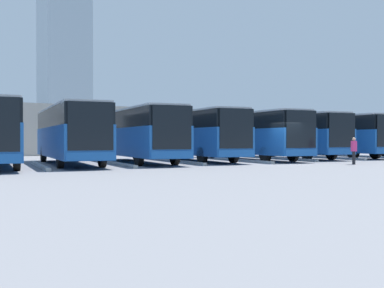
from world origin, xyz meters
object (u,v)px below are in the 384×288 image
Objects in this scene: bus_3 at (250,134)px; bus_4 at (193,134)px; bus_0 at (362,135)px; bus_1 at (331,135)px; bus_2 at (288,134)px; bus_5 at (137,133)px; pedestrian at (354,150)px; bus_6 at (70,133)px.

bus_3 is 4.45m from bus_4.
bus_0 and bus_1 have the same top height.
bus_0 is 13.21m from bus_3.
bus_5 is at bearing 9.78° from bus_2.
bus_4 is 10.69m from pedestrian.
bus_1 is at bearing 13.43° from bus_0.
bus_4 is at bearing 78.75° from pedestrian.
bus_3 is at bearing -172.97° from bus_6.
bus_5 is (17.59, -0.10, 0.00)m from bus_1.
bus_0 is at bearing -171.52° from bus_4.
bus_2 is 4.45m from bus_3.
bus_2 is 17.59m from bus_6.
bus_2 and bus_5 have the same top height.
bus_1 is at bearing 6.63° from pedestrian.
bus_0 is at bearing -168.56° from bus_3.
bus_6 is (17.59, 0.30, 0.00)m from bus_2.
bus_1 is 7.98× the size of pedestrian.
bus_1 and bus_4 have the same top height.
bus_4 is at bearing 8.38° from bus_2.
bus_1 is 1.00× the size of bus_2.
bus_3 is 8.60m from pedestrian.
bus_5 is (8.80, -0.39, 0.00)m from bus_3.
pedestrian is at bearing 45.44° from bus_0.
bus_2 and bus_4 have the same top height.
bus_5 is at bearing -171.06° from bus_6.
pedestrian is (12.19, 9.14, -1.02)m from bus_0.
bus_0 is 1.00× the size of bus_6.
bus_3 and bus_5 have the same top height.
bus_1 is at bearing -173.18° from bus_4.
bus_5 is 7.98× the size of pedestrian.
bus_2 is 1.00× the size of bus_3.
pedestrian is (7.80, 8.77, -1.02)m from bus_1.
pedestrian is at bearing 105.31° from bus_3.
bus_6 is at bearing 10.75° from bus_4.
bus_2 reaches higher than pedestrian.
bus_4 is 7.98× the size of pedestrian.
bus_6 is (26.39, 0.30, 0.00)m from bus_0.
bus_5 is at bearing 8.26° from bus_1.
bus_0 is 17.59m from bus_4.
bus_4 is 1.00× the size of bus_5.
bus_1 is 11.78m from pedestrian.
bus_0 is at bearing -170.70° from bus_5.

